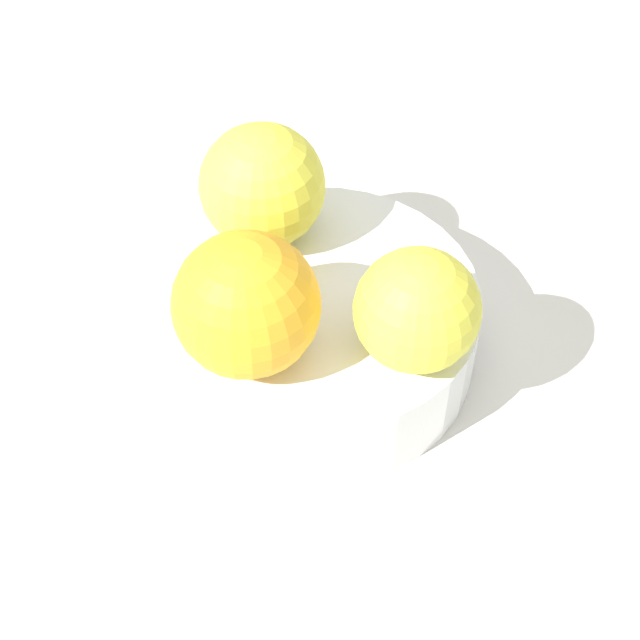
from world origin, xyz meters
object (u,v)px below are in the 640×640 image
Objects in this scene: orange_in_bowl_1 at (262,186)px; orange_in_bowl_2 at (417,310)px; fruit_bowl at (320,327)px; orange_in_bowl_0 at (246,305)px.

orange_in_bowl_1 is 13.28cm from orange_in_bowl_2.
orange_in_bowl_1 is (4.29, -4.98, 6.94)cm from fruit_bowl.
orange_in_bowl_0 is 1.16× the size of orange_in_bowl_2.
orange_in_bowl_2 is at bearing 149.04° from fruit_bowl.
fruit_bowl is 2.39× the size of orange_in_bowl_0.
fruit_bowl is 9.51cm from orange_in_bowl_2.
orange_in_bowl_2 is at bearing -171.48° from orange_in_bowl_0.
orange_in_bowl_1 reaches higher than orange_in_bowl_2.
orange_in_bowl_2 is (-10.19, 8.52, -0.36)cm from orange_in_bowl_1.
fruit_bowl is 2.51× the size of orange_in_bowl_1.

